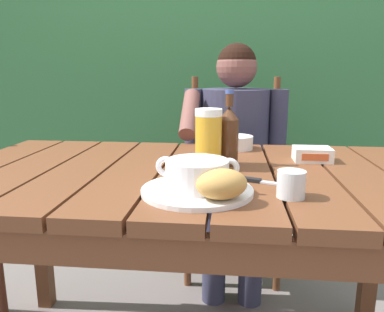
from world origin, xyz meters
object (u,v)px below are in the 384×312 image
at_px(soup_bowl, 197,173).
at_px(serving_plate, 197,190).
at_px(bread_roll, 222,184).
at_px(beer_glass, 208,139).
at_px(chair_near_diner, 233,180).
at_px(person_eating, 234,149).
at_px(beer_bottle, 229,135).
at_px(table_knife, 260,181).
at_px(diner_bowl, 236,142).
at_px(water_glass_small, 291,184).
at_px(butter_tub, 312,154).

bearing_deg(soup_bowl, serving_plate, -75.96).
bearing_deg(serving_plate, bread_roll, -49.40).
bearing_deg(serving_plate, beer_glass, 87.18).
bearing_deg(chair_near_diner, bread_roll, -91.90).
distance_m(person_eating, soup_bowl, 0.90).
xyz_separation_m(soup_bowl, beer_bottle, (0.07, 0.30, 0.05)).
relative_size(chair_near_diner, beer_glass, 5.66).
distance_m(beer_bottle, table_knife, 0.23).
height_order(beer_bottle, diner_bowl, beer_bottle).
bearing_deg(bread_roll, diner_bowl, 86.48).
distance_m(serving_plate, table_knife, 0.19).
distance_m(soup_bowl, bread_roll, 0.09).
bearing_deg(beer_bottle, person_eating, 87.65).
bearing_deg(chair_near_diner, soup_bowl, -95.26).
distance_m(beer_bottle, diner_bowl, 0.27).
bearing_deg(serving_plate, soup_bowl, 104.04).
bearing_deg(bread_roll, chair_near_diner, 88.10).
xyz_separation_m(chair_near_diner, soup_bowl, (-0.10, -1.09, 0.33)).
xyz_separation_m(chair_near_diner, diner_bowl, (0.00, -0.53, 0.31)).
bearing_deg(beer_bottle, serving_plate, -103.78).
height_order(water_glass_small, table_knife, water_glass_small).
bearing_deg(butter_tub, diner_bowl, 144.76).
bearing_deg(bread_roll, beer_bottle, 88.24).
bearing_deg(diner_bowl, serving_plate, -100.26).
distance_m(serving_plate, water_glass_small, 0.23).
relative_size(soup_bowl, bread_roll, 1.44).
xyz_separation_m(beer_glass, butter_tub, (0.34, 0.13, -0.07)).
bearing_deg(butter_tub, soup_bowl, -133.03).
distance_m(table_knife, diner_bowl, 0.45).
height_order(beer_glass, table_knife, beer_glass).
bearing_deg(soup_bowl, bread_roll, -49.40).
xyz_separation_m(person_eating, soup_bowl, (-0.10, -0.88, 0.12)).
relative_size(butter_tub, table_knife, 0.73).
bearing_deg(butter_tub, bread_roll, -122.87).
height_order(chair_near_diner, soup_bowl, chair_near_diner).
xyz_separation_m(bread_roll, beer_bottle, (0.01, 0.37, 0.05)).
relative_size(chair_near_diner, person_eating, 0.87).
relative_size(soup_bowl, diner_bowl, 1.57).
distance_m(person_eating, beer_glass, 0.67).
height_order(soup_bowl, bread_roll, soup_bowl).
bearing_deg(soup_bowl, beer_glass, 87.18).
xyz_separation_m(serving_plate, table_knife, (0.16, 0.10, -0.00)).
bearing_deg(soup_bowl, water_glass_small, -2.55).
bearing_deg(chair_near_diner, diner_bowl, -90.00).
relative_size(person_eating, beer_bottle, 5.04).
bearing_deg(butter_tub, chair_near_diner, 109.44).
height_order(bread_roll, water_glass_small, bread_roll).
bearing_deg(serving_plate, table_knife, 33.06).
distance_m(bread_roll, beer_bottle, 0.37).
distance_m(soup_bowl, beer_bottle, 0.31).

